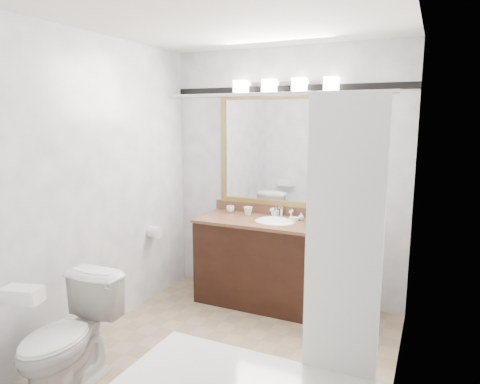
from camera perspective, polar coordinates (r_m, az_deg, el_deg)
room at (r=3.11m, az=-1.69°, el=-0.82°), size 2.42×2.62×2.52m
vanity at (r=4.22m, az=4.58°, el=-9.27°), size 1.53×0.58×0.97m
mirror at (r=4.25m, az=6.02°, el=5.44°), size 1.40×0.04×1.10m
vanity_light_bar at (r=4.20m, az=5.93°, el=14.03°), size 1.02×0.14×0.12m
accent_stripe at (r=4.26m, az=6.22°, el=13.52°), size 2.40×0.01×0.06m
tp_roll at (r=4.37m, az=-11.27°, el=-5.25°), size 0.11×0.12×0.12m
toilet at (r=3.23m, az=-21.99°, el=-17.58°), size 0.45×0.76×0.76m
tissue_box at (r=2.88m, az=-27.03°, el=-12.13°), size 0.25×0.18×0.09m
coffee_maker at (r=4.00m, az=11.06°, el=-1.61°), size 0.19×0.24×0.37m
cup_left at (r=4.47m, az=-1.29°, el=-2.28°), size 0.11×0.11×0.07m
cup_right at (r=4.34m, az=1.09°, el=-2.55°), size 0.12×0.12×0.08m
soap_bottle_a at (r=4.29m, az=4.83°, el=-2.68°), size 0.06×0.06×0.09m
soap_bottle_b at (r=4.16m, az=8.16°, el=-3.24°), size 0.07×0.07×0.07m
soap_bar at (r=4.16m, az=7.25°, el=-3.55°), size 0.09×0.06×0.03m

